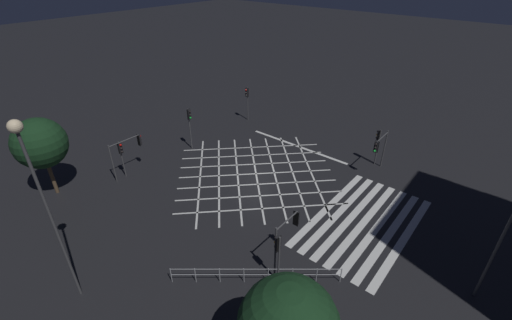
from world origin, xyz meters
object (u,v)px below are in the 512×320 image
object	(u,v)px
traffic_light_se_cross	(378,140)
street_tree_near	(40,143)
traffic_light_sw_main	(288,231)
traffic_light_nw_main	(129,147)
traffic_light_median_north	(190,121)
street_lamp_west	(36,180)
traffic_light_ne_main	(247,97)
traffic_light_sw_cross	(278,250)
traffic_light_se_main	(380,146)
traffic_light_nw_cross	(121,152)

from	to	relation	value
traffic_light_se_cross	street_tree_near	size ratio (longest dim) A/B	0.54
traffic_light_sw_main	traffic_light_nw_main	size ratio (longest dim) A/B	1.12
traffic_light_median_north	street_lamp_west	bearing A→B (deg)	-62.44
traffic_light_ne_main	traffic_light_se_cross	bearing A→B (deg)	89.88
traffic_light_sw_main	traffic_light_sw_cross	bearing A→B (deg)	-169.45
traffic_light_se_main	traffic_light_ne_main	size ratio (longest dim) A/B	0.92
traffic_light_se_cross	traffic_light_nw_main	world-z (taller)	traffic_light_nw_main
traffic_light_sw_cross	traffic_light_median_north	size ratio (longest dim) A/B	0.84
traffic_light_nw_main	street_lamp_west	xyz separation A→B (m)	(-8.76, -8.25, 4.95)
traffic_light_sw_main	traffic_light_ne_main	world-z (taller)	traffic_light_ne_main
traffic_light_ne_main	street_tree_near	bearing A→B (deg)	-7.00
traffic_light_se_cross	traffic_light_median_north	bearing A→B (deg)	29.94
traffic_light_sw_main	traffic_light_se_main	bearing A→B (deg)	0.38
traffic_light_se_main	traffic_light_sw_main	bearing A→B (deg)	0.38
traffic_light_se_main	traffic_light_nw_cross	world-z (taller)	traffic_light_se_main
traffic_light_median_north	traffic_light_nw_main	bearing A→B (deg)	-95.01
traffic_light_sw_cross	traffic_light_ne_main	size ratio (longest dim) A/B	0.90
traffic_light_sw_cross	traffic_light_ne_main	world-z (taller)	traffic_light_ne_main
traffic_light_sw_cross	traffic_light_ne_main	distance (m)	22.21
traffic_light_nw_cross	street_lamp_west	world-z (taller)	street_lamp_west
traffic_light_nw_cross	traffic_light_se_main	bearing A→B (deg)	41.17
street_lamp_west	street_tree_near	bearing A→B (deg)	71.97
street_lamp_west	traffic_light_median_north	bearing A→B (deg)	27.56
traffic_light_sw_cross	street_tree_near	size ratio (longest dim) A/B	0.55
traffic_light_sw_main	street_tree_near	xyz separation A→B (m)	(-5.28, 17.89, 1.57)
traffic_light_sw_main	traffic_light_median_north	size ratio (longest dim) A/B	0.93
traffic_light_nw_main	traffic_light_nw_cross	distance (m)	0.71
traffic_light_sw_cross	traffic_light_nw_cross	xyz separation A→B (m)	(0.64, 15.94, -0.10)
traffic_light_sw_cross	traffic_light_se_cross	distance (m)	15.70
traffic_light_nw_cross	street_tree_near	world-z (taller)	street_tree_near
traffic_light_se_main	traffic_light_nw_cross	bearing A→B (deg)	-48.83
traffic_light_sw_cross	traffic_light_nw_cross	distance (m)	15.96
traffic_light_se_main	traffic_light_nw_cross	xyz separation A→B (m)	(-13.66, 15.62, -0.22)
traffic_light_se_cross	street_tree_near	bearing A→B (deg)	48.97
traffic_light_nw_main	street_tree_near	world-z (taller)	street_tree_near
traffic_light_median_north	traffic_light_nw_cross	size ratio (longest dim) A/B	1.25
traffic_light_sw_main	traffic_light_ne_main	distance (m)	21.17
traffic_light_sw_main	traffic_light_se_cross	xyz separation A→B (m)	(14.42, 0.76, -0.35)
traffic_light_se_main	street_tree_near	distance (m)	25.61
traffic_light_nw_main	traffic_light_se_main	world-z (taller)	traffic_light_se_main
traffic_light_median_north	traffic_light_nw_cross	distance (m)	6.78
traffic_light_nw_cross	street_lamp_west	bearing A→B (deg)	-44.29
traffic_light_se_cross	traffic_light_nw_cross	world-z (taller)	traffic_light_se_cross
street_tree_near	traffic_light_se_main	bearing A→B (deg)	-44.18
traffic_light_sw_cross	traffic_light_median_north	distance (m)	17.08
street_lamp_west	street_tree_near	size ratio (longest dim) A/B	1.67
traffic_light_sw_main	traffic_light_se_cross	world-z (taller)	traffic_light_sw_main
traffic_light_sw_cross	street_tree_near	distance (m)	18.66
traffic_light_ne_main	street_lamp_west	bearing A→B (deg)	19.13
traffic_light_se_cross	traffic_light_se_main	xyz separation A→B (m)	(-1.37, -0.67, 0.16)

